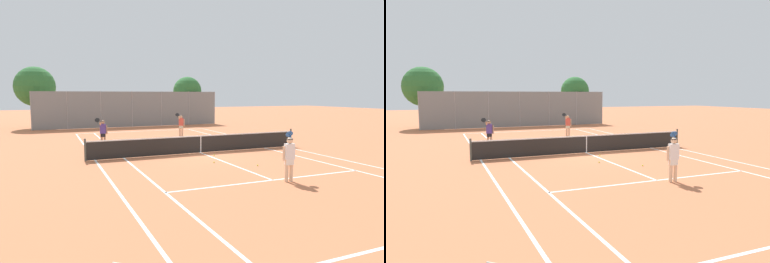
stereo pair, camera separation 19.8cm
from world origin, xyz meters
The scene contains 15 objects.
ground_plane centered at (0.00, 0.00, 0.00)m, with size 120.00×120.00×0.00m, color #C67047.
court_line_markings centered at (0.00, 0.00, 0.00)m, with size 11.10×23.90×0.01m.
tennis_net centered at (0.00, 0.00, 0.51)m, with size 12.00×0.10×1.07m.
player_near_side centered at (0.41, -6.78, 0.93)m, with size 0.76×0.72×1.77m.
player_far_left centered at (-4.53, 4.05, 0.93)m, with size 0.78×0.71×1.77m.
player_far_right centered at (1.58, 7.06, 0.93)m, with size 0.85×0.68×1.77m.
loose_tennis_ball_0 centered at (2.71, 3.42, 0.03)m, with size 0.07×0.07×0.07m, color #D1DB33.
loose_tennis_ball_1 centered at (0.30, -1.01, 0.03)m, with size 0.07×0.07×0.07m, color #D1DB33.
loose_tennis_ball_2 centered at (-1.85, 1.09, 0.03)m, with size 0.07×0.07×0.07m, color #D1DB33.
loose_tennis_ball_3 centered at (0.91, -4.06, 0.03)m, with size 0.07×0.07×0.07m, color #D1DB33.
loose_tennis_ball_4 centered at (4.10, 4.87, 0.03)m, with size 0.07×0.07×0.07m, color #D1DB33.
loose_tennis_ball_5 centered at (-0.55, -2.69, 0.03)m, with size 0.07×0.07×0.07m, color #D1DB33.
back_fence centered at (0.00, 16.07, 1.71)m, with size 17.78×0.08×3.42m.
tree_behind_left centered at (-8.54, 18.85, 3.79)m, with size 3.70×3.70×5.72m.
tree_behind_right centered at (6.39, 17.87, 3.42)m, with size 3.05×3.05×5.02m.
Camera 1 is at (-7.47, -16.54, 3.12)m, focal length 32.00 mm.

